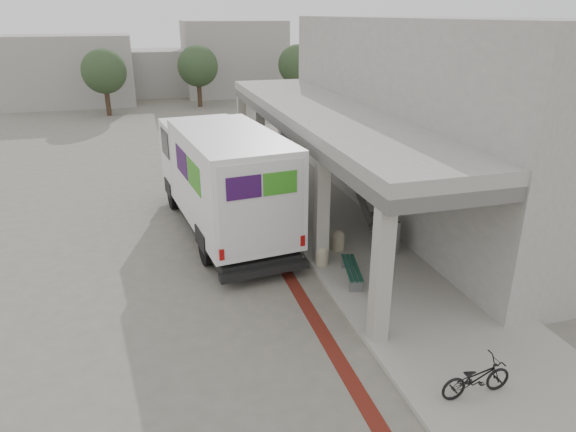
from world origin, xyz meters
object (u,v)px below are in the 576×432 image
object	(u,v)px
fedex_truck	(222,177)
utility_cabinet	(388,236)
bench	(352,270)
bicycle_black	(476,378)

from	to	relation	value
fedex_truck	utility_cabinet	bearing A→B (deg)	-43.02
bench	utility_cabinet	bearing A→B (deg)	50.98
bicycle_black	fedex_truck	bearing A→B (deg)	17.79
utility_cabinet	bench	bearing A→B (deg)	-147.02
bench	bicycle_black	bearing A→B (deg)	-71.17
utility_cabinet	bicycle_black	size ratio (longest dim) A/B	0.71
bicycle_black	bench	bearing A→B (deg)	4.71
fedex_truck	bicycle_black	distance (m)	10.46
utility_cabinet	bicycle_black	distance (m)	6.54
fedex_truck	bicycle_black	bearing A→B (deg)	-77.81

